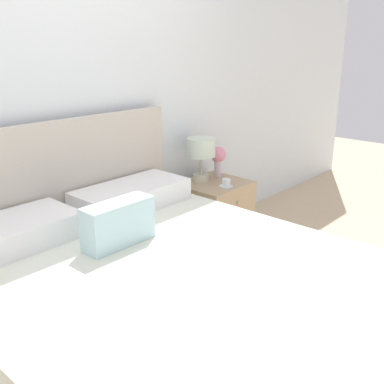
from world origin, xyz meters
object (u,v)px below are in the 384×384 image
Objects in this scene: table_lamp at (201,151)px; teacup at (226,183)px; bed at (167,310)px; nightstand at (214,213)px; flower_vase at (218,157)px.

teacup is at bearing -83.89° from table_lamp.
bed reaches higher than nightstand.
bed is 4.13× the size of nightstand.
table_lamp is 0.22m from flower_vase.
table_lamp reaches higher than nightstand.
bed is 6.23× the size of table_lamp.
nightstand is at bearing 30.42° from bed.
bed is 1.55m from table_lamp.
table_lamp is at bearing 114.50° from nightstand.
teacup is (1.24, 0.61, 0.24)m from bed.
bed is 1.68m from flower_vase.
nightstand is at bearing 81.53° from teacup.
teacup is (0.02, -0.23, -0.22)m from table_lamp.
flower_vase reaches higher than nightstand.
bed is 1.40m from teacup.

